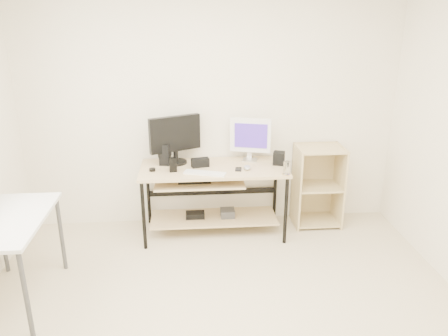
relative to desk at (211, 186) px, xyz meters
name	(u,v)px	position (x,y,z in m)	size (l,w,h in m)	color
room	(206,168)	(-0.11, -1.62, 0.78)	(4.01, 4.01, 2.62)	beige
desk	(211,186)	(0.00, 0.00, 0.00)	(1.50, 0.65, 0.75)	#D7BC88
side_table	(6,228)	(-1.65, -1.06, 0.13)	(0.60, 1.00, 0.75)	white
shelf_unit	(317,185)	(1.18, 0.16, -0.09)	(0.50, 0.40, 0.90)	#D6BF85
black_monitor	(175,137)	(-0.36, 0.15, 0.50)	(0.52, 0.28, 0.50)	black
white_imac	(250,136)	(0.43, 0.18, 0.48)	(0.43, 0.15, 0.46)	silver
keyboard	(205,173)	(-0.07, -0.20, 0.22)	(0.41, 0.12, 0.01)	white
mouse	(247,167)	(0.36, -0.10, 0.23)	(0.07, 0.11, 0.04)	#ADADB2
center_speaker	(200,163)	(-0.11, 0.02, 0.26)	(0.18, 0.08, 0.09)	black
speaker_left	(165,154)	(-0.47, 0.11, 0.33)	(0.14, 0.14, 0.22)	black
speaker_right	(279,158)	(0.71, 0.03, 0.28)	(0.11, 0.11, 0.13)	black
audio_controller	(173,165)	(-0.38, -0.11, 0.29)	(0.07, 0.05, 0.15)	black
volume_puck	(152,170)	(-0.59, -0.07, 0.22)	(0.06, 0.06, 0.03)	black
smartphone	(238,169)	(0.27, -0.10, 0.22)	(0.06, 0.11, 0.01)	black
coaster	(286,174)	(0.72, -0.28, 0.21)	(0.08, 0.08, 0.01)	#987344
drinking_glass	(287,168)	(0.72, -0.28, 0.28)	(0.06, 0.06, 0.13)	white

